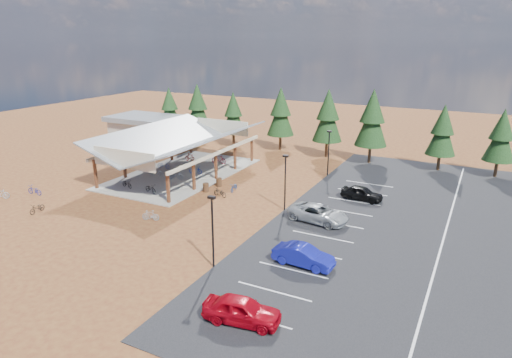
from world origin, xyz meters
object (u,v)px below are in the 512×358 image
at_px(bike_0, 127,184).
at_px(bike_7, 219,159).
at_px(bike_pavilion, 180,141).
at_px(bike_13, 151,215).
at_px(lamp_post_2, 329,150).
at_px(trash_bin_0, 206,188).
at_px(bike_8, 37,208).
at_px(car_2, 318,213).
at_px(lamp_post_0, 212,227).
at_px(car_0, 242,310).
at_px(bike_2, 163,165).
at_px(car_4, 362,193).
at_px(car_1, 303,256).
at_px(bike_5, 175,175).
at_px(bike_16, 220,192).
at_px(lamp_post_1, 285,179).
at_px(bike_14, 234,187).
at_px(outbuilding, 148,129).
at_px(bike_10, 34,190).
at_px(bike_1, 156,172).
at_px(trash_bin_1, 219,182).
at_px(bike_9, 0,194).
at_px(bike_3, 190,158).
at_px(bike_4, 151,189).
at_px(bike_6, 195,170).

bearing_deg(bike_0, bike_7, -1.05).
bearing_deg(bike_pavilion, bike_13, -65.08).
relative_size(lamp_post_2, trash_bin_0, 5.71).
relative_size(bike_8, car_2, 0.32).
distance_m(lamp_post_0, bike_0, 19.93).
height_order(car_0, car_2, car_0).
distance_m(bike_13, car_2, 14.29).
relative_size(bike_pavilion, bike_2, 11.94).
relative_size(trash_bin_0, car_4, 0.23).
bearing_deg(car_1, bike_5, 61.92).
relative_size(bike_7, bike_16, 1.10).
bearing_deg(lamp_post_1, bike_5, 169.18).
relative_size(lamp_post_0, car_0, 1.18).
relative_size(bike_14, car_1, 0.38).
distance_m(bike_pavilion, bike_16, 9.73).
distance_m(lamp_post_1, bike_2, 19.06).
xyz_separation_m(outbuilding, bike_10, (5.25, -23.53, -1.55)).
distance_m(bike_1, car_4, 22.59).
relative_size(lamp_post_2, car_4, 1.30).
bearing_deg(bike_0, trash_bin_1, -43.48).
xyz_separation_m(lamp_post_2, bike_9, (-25.57, -21.96, -2.47)).
bearing_deg(trash_bin_0, bike_13, -90.67).
bearing_deg(bike_7, bike_2, 128.84).
bearing_deg(trash_bin_1, bike_0, -148.73).
bearing_deg(bike_3, bike_5, -149.17).
height_order(bike_4, car_2, car_2).
height_order(lamp_post_1, bike_3, lamp_post_1).
height_order(bike_13, car_2, car_2).
bearing_deg(bike_2, car_1, -126.99).
distance_m(trash_bin_1, bike_13, 10.54).
relative_size(bike_3, car_0, 0.39).
bearing_deg(bike_9, car_2, -118.73).
bearing_deg(bike_5, car_2, -115.25).
bearing_deg(bike_1, bike_0, 166.80).
bearing_deg(bike_14, bike_16, -110.55).
height_order(lamp_post_2, bike_6, lamp_post_2).
height_order(bike_7, bike_9, bike_7).
xyz_separation_m(trash_bin_0, bike_0, (-7.83, -2.83, 0.07)).
height_order(trash_bin_0, bike_5, bike_5).
relative_size(bike_5, bike_13, 1.21).
relative_size(lamp_post_2, bike_4, 3.10).
height_order(outbuilding, bike_1, outbuilding).
relative_size(bike_0, car_0, 0.37).
height_order(bike_10, bike_14, bike_10).
height_order(lamp_post_2, car_1, lamp_post_2).
xyz_separation_m(bike_2, bike_13, (8.84, -13.00, -0.07)).
height_order(lamp_post_1, car_1, lamp_post_1).
xyz_separation_m(lamp_post_2, trash_bin_1, (-8.86, -8.91, -2.53)).
relative_size(lamp_post_1, bike_0, 3.23).
distance_m(lamp_post_1, car_2, 4.43).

